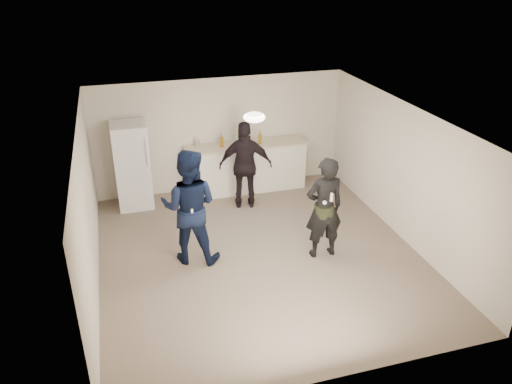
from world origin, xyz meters
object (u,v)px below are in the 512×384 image
object	(u,v)px
shaker	(197,143)
man	(189,207)
fridge	(132,166)
counter	(247,168)
woman	(324,208)
spectator	(246,165)

from	to	relation	value
shaker	man	distance (m)	2.67
fridge	man	size ratio (longest dim) A/B	0.89
counter	shaker	size ratio (longest dim) A/B	15.29
fridge	woman	bearing A→B (deg)	-43.60
shaker	woman	size ratio (longest dim) A/B	0.09
shaker	woman	world-z (taller)	woman
man	spectator	world-z (taller)	man
man	spectator	size ratio (longest dim) A/B	1.10
spectator	shaker	bearing A→B (deg)	-34.69
fridge	man	xyz separation A→B (m)	(0.80, -2.37, 0.11)
shaker	spectator	world-z (taller)	spectator
counter	spectator	distance (m)	0.89
fridge	spectator	size ratio (longest dim) A/B	0.97
shaker	spectator	xyz separation A→B (m)	(0.82, -0.92, -0.25)
man	spectator	xyz separation A→B (m)	(1.43, 1.67, -0.09)
shaker	spectator	bearing A→B (deg)	-48.08
fridge	counter	bearing A→B (deg)	1.64
woman	spectator	distance (m)	2.33
man	woman	size ratio (longest dim) A/B	1.10
woman	fridge	bearing A→B (deg)	-43.88
fridge	shaker	world-z (taller)	fridge
fridge	shaker	xyz separation A→B (m)	(1.40, 0.22, 0.28)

